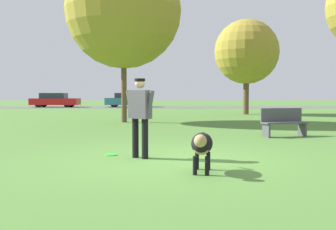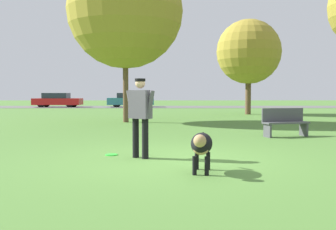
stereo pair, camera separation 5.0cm
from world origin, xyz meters
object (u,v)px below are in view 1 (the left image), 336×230
(parked_car_red, at_px, (55,100))
(park_bench, at_px, (283,121))
(frisbee, at_px, (111,155))
(tree_far_right, at_px, (247,52))
(parked_car_teal, at_px, (128,100))
(person, at_px, (140,111))
(tree_mid_center, at_px, (123,11))
(dog, at_px, (202,145))

(parked_car_red, bearing_deg, park_bench, -60.12)
(frisbee, xyz_separation_m, tree_far_right, (6.20, 15.49, 3.74))
(tree_far_right, height_order, parked_car_teal, tree_far_right)
(frisbee, height_order, park_bench, park_bench)
(person, relative_size, tree_far_right, 0.28)
(parked_car_red, distance_m, parked_car_teal, 6.61)
(tree_mid_center, bearing_deg, park_bench, -47.55)
(tree_mid_center, height_order, parked_car_teal, tree_mid_center)
(person, height_order, parked_car_teal, person)
(frisbee, distance_m, parked_car_teal, 27.81)
(person, distance_m, park_bench, 5.61)
(tree_far_right, distance_m, parked_car_red, 19.28)
(person, distance_m, parked_car_red, 29.39)
(tree_far_right, distance_m, tree_mid_center, 9.30)
(dog, height_order, parked_car_teal, parked_car_teal)
(dog, bearing_deg, tree_far_right, 174.61)
(parked_car_red, relative_size, parked_car_teal, 1.01)
(person, xyz_separation_m, tree_mid_center, (-1.21, 9.60, 3.94))
(person, distance_m, tree_far_right, 17.05)
(tree_mid_center, relative_size, park_bench, 5.08)
(person, height_order, tree_mid_center, tree_mid_center)
(park_bench, bearing_deg, tree_far_right, 66.26)
(frisbee, distance_m, tree_far_right, 17.10)
(person, relative_size, parked_car_red, 0.37)
(person, height_order, tree_far_right, tree_far_right)
(parked_car_red, bearing_deg, parked_car_teal, 2.80)
(park_bench, bearing_deg, person, -153.32)
(person, relative_size, dog, 1.43)
(person, height_order, park_bench, person)
(parked_car_red, bearing_deg, person, -70.73)
(tree_far_right, xyz_separation_m, parked_car_teal, (-8.13, 12.24, -3.11))
(frisbee, relative_size, parked_car_red, 0.06)
(parked_car_teal, bearing_deg, park_bench, -77.06)
(tree_mid_center, xyz_separation_m, parked_car_red, (-7.95, 18.32, -4.24))
(dog, distance_m, tree_far_right, 18.20)
(dog, height_order, frisbee, dog)
(frisbee, bearing_deg, parked_car_teal, 93.98)
(dog, height_order, tree_far_right, tree_far_right)
(tree_far_right, bearing_deg, park_bench, -97.11)
(frisbee, relative_size, park_bench, 0.18)
(tree_far_right, height_order, tree_mid_center, tree_mid_center)
(tree_far_right, height_order, parked_car_red, tree_far_right)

